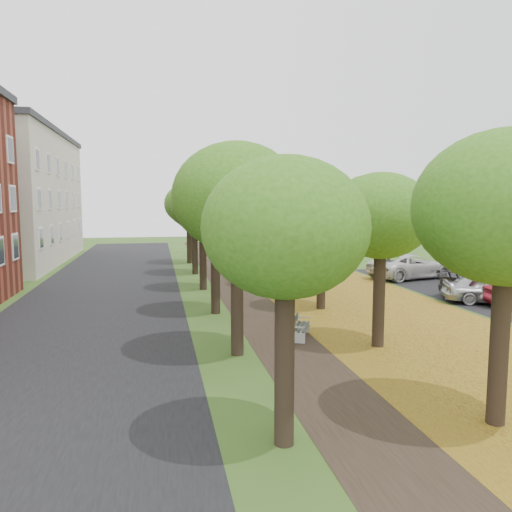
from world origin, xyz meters
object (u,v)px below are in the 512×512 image
car_silver (491,288)px  car_white (410,266)px  car_grey (479,281)px  bench (300,327)px

car_silver → car_white: car_white is taller
car_silver → car_grey: size_ratio=0.89×
car_white → bench: bearing=123.7°
bench → car_silver: car_silver is taller
car_grey → car_silver: bearing=135.9°
car_grey → car_white: size_ratio=0.89×
car_silver → car_white: (0.04, 7.87, 0.02)m
bench → car_silver: size_ratio=0.38×
bench → car_grey: size_ratio=0.34×
car_white → car_grey: bearing=174.2°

